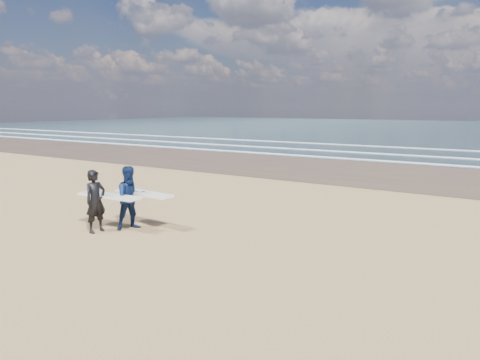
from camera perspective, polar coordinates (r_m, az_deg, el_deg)
The scene contains 2 objects.
surfer_near at distance 13.74m, azimuth -18.51°, elevation -2.62°, with size 2.23×1.05×1.93m.
surfer_far at distance 13.76m, azimuth -14.26°, elevation -2.30°, with size 2.23×1.29×1.99m.
Camera 1 is at (11.41, -7.79, 3.80)m, focal length 32.00 mm.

